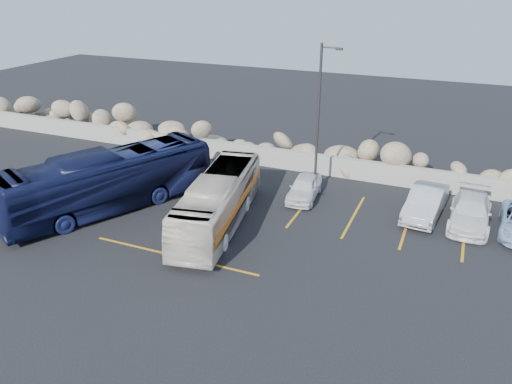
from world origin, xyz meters
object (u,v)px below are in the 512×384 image
at_px(tour_coach, 109,181).
at_px(car_a, 304,188).
at_px(car_b, 425,203).
at_px(car_c, 470,212).
at_px(lamppost, 319,115).
at_px(vintage_bus, 218,201).

relative_size(tour_coach, car_a, 3.06).
relative_size(car_b, car_c, 0.97).
relative_size(lamppost, car_c, 1.76).
bearing_deg(vintage_bus, car_b, 17.79).
relative_size(vintage_bus, car_b, 2.03).
distance_m(tour_coach, car_a, 10.19).
bearing_deg(tour_coach, car_a, 56.43).
bearing_deg(car_c, car_b, 178.91).
bearing_deg(car_c, vintage_bus, -155.32).
relative_size(lamppost, car_b, 1.81).
bearing_deg(vintage_bus, tour_coach, 174.90).
height_order(vintage_bus, car_b, vintage_bus).
height_order(tour_coach, car_b, tour_coach).
height_order(vintage_bus, car_a, vintage_bus).
relative_size(vintage_bus, tour_coach, 0.82).
bearing_deg(vintage_bus, car_a, 47.68).
distance_m(lamppost, car_b, 7.04).
distance_m(car_a, car_b, 6.23).
bearing_deg(lamppost, car_b, -10.07).
distance_m(tour_coach, car_c, 17.91).
relative_size(tour_coach, car_c, 2.43).
distance_m(car_b, car_c, 2.10).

